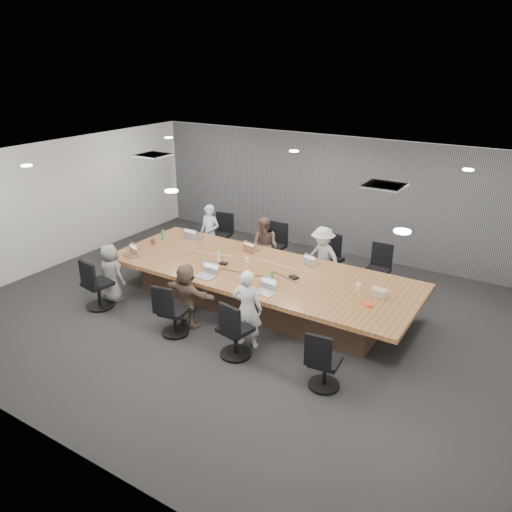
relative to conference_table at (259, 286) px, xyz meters
The scene contains 38 objects.
floor 0.64m from the conference_table, 90.00° to the right, with size 10.00×8.00×0.00m, color #29292A.
ceiling 2.45m from the conference_table, 90.00° to the right, with size 10.00×8.00×0.00m, color white.
wall_back 3.64m from the conference_table, 90.00° to the left, with size 10.00×2.80×0.00m, color silver.
wall_front 4.61m from the conference_table, 90.00° to the right, with size 10.00×2.80×0.00m, color silver.
wall_left 5.12m from the conference_table, behind, with size 8.00×2.80×0.00m, color silver.
curtain 3.56m from the conference_table, 90.00° to the left, with size 9.80×0.04×2.80m, color slate.
conference_table is the anchor object (origin of this frame).
chair_0 2.75m from the conference_table, 141.85° to the left, with size 0.56×0.56×0.83m, color black, non-canonical shape.
chair_1 1.83m from the conference_table, 111.59° to the left, with size 0.58×0.58×0.86m, color black, non-canonical shape.
chair_2 1.84m from the conference_table, 67.82° to the left, with size 0.56×0.56×0.83m, color black, non-canonical shape.
chair_3 2.43m from the conference_table, 44.29° to the left, with size 0.54×0.54×0.79m, color black, non-canonical shape.
chair_4 3.05m from the conference_table, 146.13° to the right, with size 0.55×0.55×0.82m, color black, non-canonical shape.
chair_5 1.82m from the conference_table, 110.99° to the right, with size 0.50×0.50×0.74m, color black, non-canonical shape.
chair_6 1.81m from the conference_table, 70.16° to the right, with size 0.54×0.54×0.80m, color black, non-canonical shape.
chair_7 2.75m from the conference_table, 38.13° to the right, with size 0.49×0.49×0.72m, color black, non-canonical shape.
person_0 2.56m from the conference_table, 148.05° to the left, with size 0.49×0.32×1.33m, color silver.
laptop_0 2.33m from the conference_table, 159.71° to the left, with size 0.33×0.23×0.02m, color #B2B2B7.
person_1 1.53m from the conference_table, 116.49° to the left, with size 0.62×0.48×1.28m, color brown.
laptop_1 1.10m from the conference_table, 130.06° to the left, with size 0.32×0.22×0.02m, color #8C6647.
person_2 1.54m from the conference_table, 62.83° to the left, with size 0.85×0.49×1.32m, color #BABABA.
laptop_2 1.11m from the conference_table, 49.10° to the left, with size 0.28×0.19×0.02m, color #B2B2B7.
person_4 2.88m from the conference_table, 151.95° to the right, with size 0.57×0.37×1.16m, color gray.
laptop_4 2.68m from the conference_table, 162.47° to the right, with size 0.28×0.20×0.02m, color #8C6647.
person_5 1.51m from the conference_table, 115.79° to the right, with size 1.10×0.35×1.18m, color brown.
laptop_5 1.09m from the conference_table, 129.19° to the right, with size 0.36×0.25×0.02m, color #B2B2B7.
person_6 1.51m from the conference_table, 65.56° to the right, with size 0.50×0.33×1.37m, color silver.
laptop_6 1.07m from the conference_table, 52.52° to the right, with size 0.34×0.24×0.02m, color #B2B2B7.
bottle_green_left 2.70m from the conference_table, behind, with size 0.06×0.06×0.23m, color #3D8354.
bottle_green_right 0.84m from the conference_table, 38.72° to the right, with size 0.07×0.07×0.25m, color #3D8354.
bottle_clear 0.95m from the conference_table, behind, with size 0.07×0.07×0.24m, color silver.
cup_white_far 0.58m from the conference_table, 154.78° to the left, with size 0.07×0.07×0.09m, color white.
cup_white_near 1.95m from the conference_table, ahead, with size 0.08×0.08×0.10m, color white.
mug_brown 2.68m from the conference_table, behind, with size 0.10×0.10×0.12m, color brown.
mic_left 0.81m from the conference_table, 168.60° to the right, with size 0.16×0.10×0.03m, color black.
mic_right 0.82m from the conference_table, ahead, with size 0.17×0.11×0.03m, color black.
stapler 0.72m from the conference_table, 31.60° to the right, with size 0.14×0.04×0.05m, color black.
canvas_bag 2.34m from the conference_table, ahead, with size 0.25×0.15×0.14m, color tan.
snack_packet 2.32m from the conference_table, ahead, with size 0.16×0.11×0.04m, color #E64719.
Camera 1 is at (4.52, -6.86, 4.51)m, focal length 35.00 mm.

